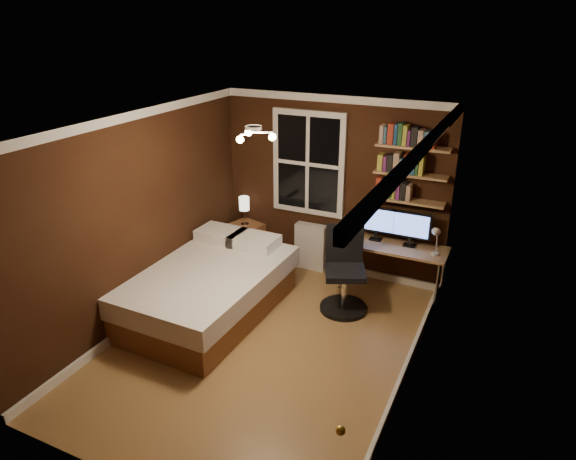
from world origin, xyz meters
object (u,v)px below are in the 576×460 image
at_px(office_chair, 344,278).
at_px(desk, 392,249).
at_px(bedside_lamp, 244,211).
at_px(monitor_right, 411,229).
at_px(bed, 204,288).
at_px(monitor_left, 377,224).
at_px(radiator, 311,247).
at_px(desk_lamp, 436,241).
at_px(nightstand, 246,242).

bearing_deg(office_chair, desk, 34.70).
bearing_deg(bedside_lamp, monitor_right, 0.84).
bearing_deg(bedside_lamp, bed, -79.80).
height_order(monitor_right, office_chair, monitor_right).
relative_size(bedside_lamp, monitor_left, 0.86).
distance_m(radiator, desk, 1.26).
bearing_deg(bed, desk, 38.30).
height_order(bedside_lamp, monitor_left, monitor_left).
distance_m(desk_lamp, office_chair, 1.21).
distance_m(monitor_left, desk_lamp, 0.83).
bearing_deg(bed, desk_lamp, 29.58).
bearing_deg(desk_lamp, desk, 167.22).
relative_size(radiator, desk_lamp, 1.55).
bearing_deg(monitor_right, nightstand, -179.16).
bearing_deg(monitor_right, bed, -144.38).
relative_size(bed, monitor_left, 4.47).
height_order(radiator, monitor_left, monitor_left).
bearing_deg(office_chair, radiator, 109.77).
bearing_deg(bed, monitor_right, 36.90).
height_order(nightstand, office_chair, office_chair).
height_order(radiator, desk, radiator).
height_order(bed, bedside_lamp, bedside_lamp).
xyz_separation_m(bedside_lamp, desk, (2.24, -0.04, -0.17)).
height_order(radiator, desk_lamp, desk_lamp).
bearing_deg(desk_lamp, monitor_left, 166.32).
bearing_deg(office_chair, nightstand, 134.68).
xyz_separation_m(desk, office_chair, (-0.42, -0.68, -0.19)).
bearing_deg(monitor_left, monitor_right, 0.00).
bearing_deg(monitor_right, bedside_lamp, -179.16).
bearing_deg(monitor_right, desk_lamp, -29.14).
xyz_separation_m(radiator, office_chair, (0.81, -0.85, 0.08)).
bearing_deg(desk_lamp, office_chair, -150.21).
xyz_separation_m(radiator, monitor_left, (0.97, -0.09, 0.56)).
distance_m(nightstand, radiator, 1.03).
distance_m(bed, desk, 2.48).
relative_size(radiator, desk, 0.48).
distance_m(nightstand, office_chair, 1.96).
bearing_deg(radiator, desk_lamp, -9.31).
xyz_separation_m(nightstand, desk_lamp, (2.79, -0.16, 0.61)).
bearing_deg(desk_lamp, radiator, 170.69).
bearing_deg(bed, nightstand, 101.48).
bearing_deg(desk, bed, -142.99).
bearing_deg(nightstand, desk, 15.50).
bearing_deg(monitor_left, bed, -137.81).
bearing_deg(radiator, monitor_left, -5.59).
bearing_deg(office_chair, monitor_right, 26.70).
xyz_separation_m(bed, radiator, (0.74, 1.65, 0.02)).
relative_size(desk, monitor_left, 2.80).
distance_m(nightstand, bedside_lamp, 0.50).
bearing_deg(radiator, monitor_right, -3.81).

